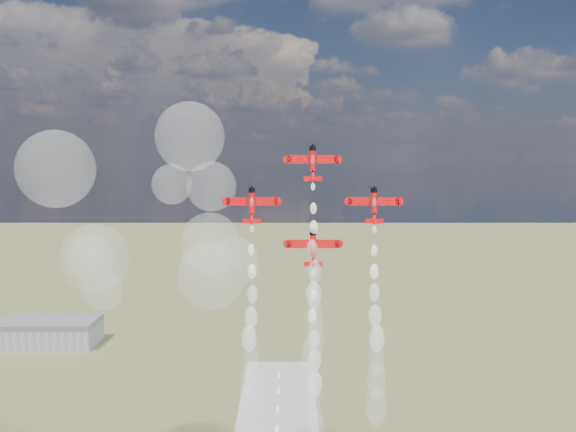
% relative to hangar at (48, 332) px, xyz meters
% --- Properties ---
extents(hangar, '(50.00, 28.00, 13.00)m').
position_rel_hangar_xyz_m(hangar, '(0.00, 0.00, 0.00)').
color(hangar, gray).
rests_on(hangar, ground).
extents(plane_lead, '(12.36, 4.23, 8.74)m').
position_rel_hangar_xyz_m(plane_lead, '(129.95, -177.52, 88.64)').
color(plane_lead, red).
rests_on(plane_lead, ground).
extents(plane_left, '(12.36, 4.23, 8.74)m').
position_rel_hangar_xyz_m(plane_left, '(115.22, -179.52, 78.53)').
color(plane_left, red).
rests_on(plane_left, ground).
extents(plane_right, '(12.36, 4.23, 8.74)m').
position_rel_hangar_xyz_m(plane_right, '(144.68, -179.52, 78.53)').
color(plane_right, red).
rests_on(plane_right, ground).
extents(plane_slot, '(12.36, 4.23, 8.74)m').
position_rel_hangar_xyz_m(plane_slot, '(129.95, -181.51, 68.41)').
color(plane_slot, red).
rests_on(plane_slot, ground).
extents(smoke_trail_lead, '(5.73, 11.48, 42.68)m').
position_rel_hangar_xyz_m(smoke_trail_lead, '(129.89, -185.18, 50.91)').
color(smoke_trail_lead, white).
rests_on(smoke_trail_lead, plane_lead).
extents(smoke_trail_left, '(5.14, 11.59, 43.72)m').
position_rel_hangar_xyz_m(smoke_trail_left, '(114.98, -187.07, 40.39)').
color(smoke_trail_left, white).
rests_on(smoke_trail_left, plane_left).
extents(smoke_trail_right, '(5.14, 11.23, 43.78)m').
position_rel_hangar_xyz_m(smoke_trail_right, '(144.60, -187.13, 40.54)').
color(smoke_trail_right, white).
rests_on(smoke_trail_right, plane_right).
extents(smoke_trail_slot, '(5.34, 11.50, 43.54)m').
position_rel_hangar_xyz_m(smoke_trail_slot, '(130.14, -189.18, 30.47)').
color(smoke_trail_slot, white).
rests_on(smoke_trail_slot, plane_slot).
extents(drifted_smoke_cloud, '(65.18, 37.97, 58.41)m').
position_rel_hangar_xyz_m(drifted_smoke_cloud, '(84.59, -156.28, 72.18)').
color(drifted_smoke_cloud, white).
rests_on(drifted_smoke_cloud, ground).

